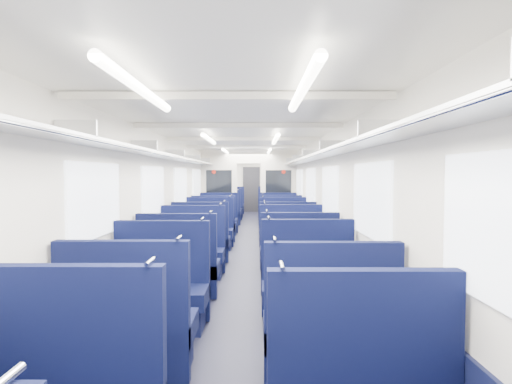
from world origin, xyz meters
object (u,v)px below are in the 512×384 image
seat_6 (160,294)px  seat_10 (192,254)px  seat_8 (179,270)px  seat_15 (283,233)px  seat_14 (209,233)px  seat_25 (272,208)px  seat_7 (309,290)px  seat_12 (201,243)px  seat_21 (275,214)px  seat_22 (227,211)px  seat_5 (329,335)px  bulkhead (249,189)px  seat_26 (231,206)px  seat_11 (292,252)px  seat_17 (280,226)px  end_door (251,189)px  seat_4 (129,332)px  seat_13 (287,242)px  seat_18 (219,221)px  seat_19 (278,221)px  seat_24 (229,208)px  seat_23 (273,211)px  seat_27 (271,206)px  seat_9 (299,268)px  seat_16 (214,227)px  seat_20 (224,214)px

seat_6 → seat_10: 2.25m
seat_8 → seat_15: (1.66, 3.59, 0.00)m
seat_14 → seat_25: size_ratio=1.00×
seat_7 → seat_15: same height
seat_12 → seat_21: same height
seat_10 → seat_22: size_ratio=1.00×
seat_10 → seat_5: bearing=-64.0°
bulkhead → seat_26: 4.96m
seat_8 → seat_21: bearing=78.1°
seat_11 → seat_17: bearing=90.0°
seat_5 → seat_11: size_ratio=1.00×
end_door → seat_6: 13.84m
seat_4 → seat_13: bearing=69.8°
seat_12 → seat_22: size_ratio=1.00×
seat_18 → seat_19: size_ratio=1.00×
end_door → seat_7: bearing=-86.5°
seat_14 → seat_18: (0.00, 2.22, 0.00)m
seat_22 → seat_24: 1.04m
seat_8 → seat_25: size_ratio=1.00×
seat_23 → seat_27: 2.39m
bulkhead → seat_13: size_ratio=2.35×
seat_6 → seat_26: size_ratio=1.00×
seat_7 → seat_27: size_ratio=1.00×
seat_7 → seat_5: bearing=-90.0°
seat_9 → seat_26: bearing=98.4°
seat_7 → seat_11: (0.00, 2.30, 0.00)m
seat_16 → seat_10: bearing=-90.0°
seat_17 → seat_26: same height
seat_5 → seat_8: bearing=126.1°
seat_6 → seat_20: bearing=90.0°
seat_9 → bulkhead: bearing=97.4°
end_door → bulkhead: (-0.00, -6.16, 0.23)m
seat_23 → seat_9: bearing=-90.0°
seat_11 → seat_21: 6.56m
end_door → seat_11: 11.41m
seat_8 → seat_11: size_ratio=1.00×
seat_14 → seat_16: size_ratio=1.00×
seat_12 → seat_26: 9.09m
seat_8 → seat_16: same height
seat_8 → seat_23: bearing=79.5°
seat_5 → seat_10: size_ratio=1.00×
seat_10 → seat_4: bearing=-90.0°
end_door → seat_4: 14.93m
seat_17 → seat_18: size_ratio=1.00×
seat_19 → seat_26: same height
seat_21 → seat_25: same height
seat_24 → seat_17: bearing=-72.7°
seat_19 → seat_23: same height
seat_15 → seat_17: same height
seat_21 → seat_19: bearing=-90.0°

